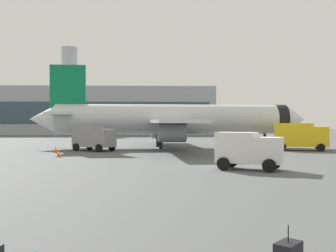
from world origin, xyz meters
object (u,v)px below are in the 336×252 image
fuel_truck (300,135)px  safety_cone_mid (58,153)px  airplane_at_gate (173,120)px  cargo_van (248,149)px  safety_cone_near (56,149)px  service_truck (94,137)px

fuel_truck → safety_cone_mid: size_ratio=9.10×
airplane_at_gate → cargo_van: airplane_at_gate is taller
airplane_at_gate → safety_cone_near: size_ratio=49.23×
safety_cone_mid → safety_cone_near: bearing=106.2°
cargo_van → service_truck: bearing=125.5°
airplane_at_gate → safety_cone_mid: 17.89m
service_truck → cargo_van: (13.44, -18.82, -0.16)m
safety_cone_near → safety_cone_mid: (1.64, -5.67, -0.01)m
service_truck → cargo_van: 23.13m
airplane_at_gate → safety_cone_mid: (-11.53, -13.28, -3.31)m
airplane_at_gate → safety_cone_mid: size_ratio=50.50×
service_truck → safety_cone_near: size_ratio=7.20×
service_truck → fuel_truck: bearing=-0.0°
airplane_at_gate → safety_cone_near: 15.56m
fuel_truck → safety_cone_mid: bearing=-163.0°
airplane_at_gate → fuel_truck: size_ratio=5.55×
airplane_at_gate → cargo_van: (4.04, -24.10, -2.21)m
fuel_truck → cargo_van: fuel_truck is taller
service_truck → safety_cone_mid: size_ratio=7.39×
safety_cone_near → service_truck: bearing=31.8°
airplane_at_gate → fuel_truck: 15.71m
fuel_truck → cargo_van: 21.62m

